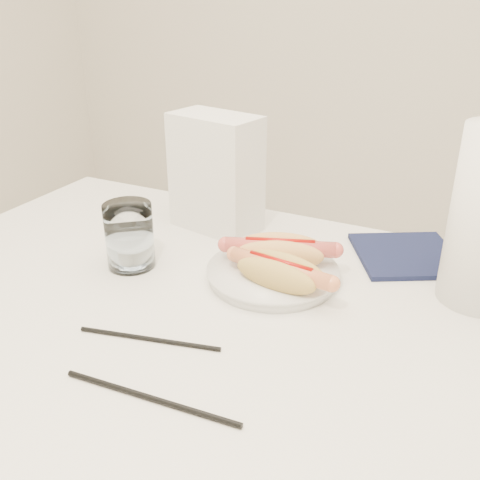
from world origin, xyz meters
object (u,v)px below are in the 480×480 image
at_px(hotdog_right, 280,272).
at_px(hotdog_left, 280,251).
at_px(plate, 273,275).
at_px(table, 224,345).
at_px(napkin_box, 216,173).
at_px(water_glass, 129,236).

bearing_deg(hotdog_right, hotdog_left, 120.78).
xyz_separation_m(plate, hotdog_right, (0.03, -0.04, 0.03)).
distance_m(table, plate, 0.14).
bearing_deg(plate, hotdog_left, 87.03).
bearing_deg(plate, hotdog_right, -53.50).
distance_m(hotdog_left, napkin_box, 0.23).
bearing_deg(hotdog_left, plate, -112.49).
distance_m(hotdog_left, water_glass, 0.26).
xyz_separation_m(plate, water_glass, (-0.24, -0.06, 0.05)).
bearing_deg(hotdog_right, table, -115.83).
bearing_deg(table, hotdog_left, 79.11).
height_order(plate, napkin_box, napkin_box).
height_order(plate, hotdog_right, hotdog_right).
bearing_deg(napkin_box, plate, -27.33).
distance_m(plate, hotdog_right, 0.06).
height_order(plate, hotdog_left, hotdog_left).
bearing_deg(table, hotdog_right, 56.52).
bearing_deg(hotdog_right, water_glass, -167.46).
distance_m(water_glass, napkin_box, 0.22).
bearing_deg(water_glass, hotdog_right, 4.89).
bearing_deg(hotdog_left, water_glass, -179.59).
distance_m(plate, napkin_box, 0.26).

